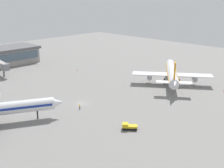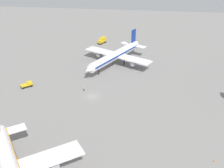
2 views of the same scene
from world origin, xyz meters
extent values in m
plane|color=gray|center=(0.00, 0.00, 0.00)|extent=(288.00, 288.00, 0.00)
cone|color=white|center=(12.83, 3.94, 4.67)|extent=(5.15, 5.07, 3.69)
cylinder|color=black|center=(18.57, 0.96, 1.36)|extent=(0.47, 0.47, 2.72)
cylinder|color=white|center=(-44.10, 9.26, 4.75)|extent=(31.37, 24.51, 3.96)
cone|color=white|center=(-59.58, -2.10, 4.75)|extent=(5.42, 5.38, 3.76)
cone|color=white|center=(-28.63, 20.62, 5.35)|extent=(5.87, 5.48, 3.17)
cube|color=orange|center=(-44.10, 9.26, 5.05)|extent=(30.26, 23.72, 0.71)
cube|color=white|center=(-42.65, 10.33, 4.36)|extent=(24.89, 30.99, 0.36)
cylinder|color=#A5A8AD|center=(-36.98, 2.60, 2.97)|extent=(5.06, 4.53, 2.18)
cylinder|color=#A5A8AD|center=(-48.32, 18.05, 2.97)|extent=(5.06, 4.53, 2.18)
cube|color=white|center=(-31.04, 18.85, 5.15)|extent=(10.70, 12.94, 0.29)
cube|color=orange|center=(-31.04, 18.85, 9.90)|extent=(3.04, 2.39, 6.34)
cylinder|color=black|center=(-54.26, 1.80, 1.39)|extent=(0.48, 0.48, 2.77)
cylinder|color=black|center=(-39.91, 8.41, 1.39)|extent=(0.48, 0.48, 2.77)
cylinder|color=black|center=(-43.66, 13.52, 1.39)|extent=(0.48, 0.48, 2.77)
cube|color=black|center=(3.93, 26.89, 0.55)|extent=(4.33, 4.56, 0.30)
cube|color=gold|center=(4.78, 25.91, 1.30)|extent=(2.62, 2.61, 1.20)
cube|color=#3F596B|center=(5.32, 25.30, 1.54)|extent=(1.25, 1.11, 0.67)
cube|color=gold|center=(3.33, 27.57, 1.00)|extent=(3.14, 3.21, 0.60)
cylinder|color=black|center=(5.66, 26.36, 0.40)|extent=(0.75, 0.80, 0.80)
cylinder|color=black|center=(4.23, 25.11, 0.40)|extent=(0.75, 0.80, 0.80)
cylinder|color=black|center=(3.63, 28.68, 0.40)|extent=(0.75, 0.80, 0.80)
cylinder|color=black|center=(2.20, 27.42, 0.40)|extent=(0.75, 0.80, 0.80)
cylinder|color=#1E2338|center=(3.88, 4.03, 0.42)|extent=(0.41, 0.41, 0.85)
cylinder|color=yellow|center=(3.88, 4.03, 1.15)|extent=(0.49, 0.49, 0.60)
sphere|color=tan|center=(3.88, 4.03, 1.56)|extent=(0.22, 0.22, 0.22)
cylinder|color=yellow|center=(4.11, 4.11, 1.15)|extent=(0.10, 0.10, 0.54)
cylinder|color=yellow|center=(3.66, 3.94, 1.15)|extent=(0.10, 0.10, 0.54)
cylinder|color=slate|center=(2.68, -53.84, 1.90)|extent=(0.90, 0.90, 3.80)
cube|color=slate|center=(3.07, -50.32, 5.20)|extent=(3.37, 2.73, 3.08)
cone|color=#EA590C|center=(-48.78, 31.18, 0.30)|extent=(0.44, 0.44, 0.60)
cone|color=#EA590C|center=(-28.74, -37.31, 0.30)|extent=(0.44, 0.44, 0.60)
camera|label=1|loc=(63.84, 78.45, 38.26)|focal=47.54mm
camera|label=2|loc=(-84.36, -18.12, 50.15)|focal=43.64mm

